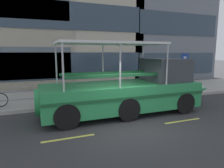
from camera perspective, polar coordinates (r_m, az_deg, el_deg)
ground_plane at (r=8.51m, az=3.60°, el=-10.89°), size 120.00×120.00×0.00m
sidewalk at (r=13.58m, az=-6.47°, el=-3.00°), size 32.00×4.80×0.18m
curb_edge at (r=11.25m, az=-3.15°, el=-5.45°), size 32.00×0.18×0.18m
lane_centreline at (r=7.95m, az=5.67°, el=-12.35°), size 25.80×0.12×0.01m
curb_guardrail at (r=11.65m, az=-0.41°, el=-1.56°), size 11.83×0.09×0.86m
parking_sign at (r=14.94m, az=19.60°, el=4.83°), size 0.60×0.12×2.60m
duck_tour_boat at (r=9.77m, az=5.62°, el=-1.66°), size 9.17×2.52×3.33m
pedestrian_near_bow at (r=13.99m, az=12.69°, el=1.44°), size 0.38×0.30×1.54m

